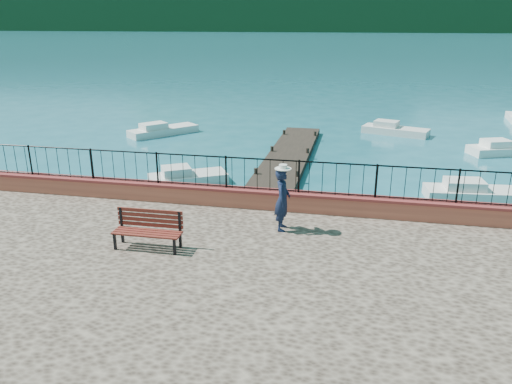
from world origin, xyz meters
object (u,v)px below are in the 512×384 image
at_px(boat_4, 396,128).
at_px(boat_1, 480,190).
at_px(boat_0, 188,174).
at_px(boat_3, 163,128).
at_px(person, 282,200).
at_px(park_bench, 148,237).
at_px(boat_2, 505,146).

bearing_deg(boat_4, boat_1, -58.80).
distance_m(boat_0, boat_3, 9.93).
bearing_deg(boat_4, person, -83.91).
bearing_deg(person, park_bench, 119.81).
xyz_separation_m(park_bench, boat_0, (-2.00, 8.63, -1.09)).
relative_size(park_bench, boat_3, 0.41).
bearing_deg(boat_2, boat_1, -130.52).
bearing_deg(boat_4, boat_2, -16.33).
relative_size(park_bench, boat_4, 0.44).
bearing_deg(boat_1, boat_2, 64.59).
xyz_separation_m(boat_2, boat_4, (-5.29, 3.69, 0.00)).
distance_m(boat_1, boat_4, 11.60).
bearing_deg(boat_1, park_bench, -142.72).
relative_size(boat_1, boat_3, 0.97).
bearing_deg(boat_0, boat_3, 87.33).
height_order(boat_2, boat_4, same).
height_order(park_bench, boat_4, park_bench).
bearing_deg(park_bench, boat_0, 102.47).
distance_m(park_bench, boat_3, 18.66).
bearing_deg(boat_3, park_bench, -118.94).
xyz_separation_m(park_bench, person, (3.08, 1.84, 0.57)).
distance_m(boat_0, boat_2, 16.52).
relative_size(park_bench, boat_1, 0.42).
xyz_separation_m(boat_0, boat_3, (-4.61, 8.79, 0.00)).
bearing_deg(boat_1, person, -138.34).
xyz_separation_m(boat_0, boat_4, (9.16, 11.70, 0.00)).
height_order(boat_3, boat_4, same).
xyz_separation_m(boat_1, boat_4, (-2.55, 11.32, 0.00)).
relative_size(boat_1, boat_4, 1.05).
bearing_deg(boat_1, boat_0, 176.26).
bearing_deg(person, boat_3, 30.85).
bearing_deg(person, boat_0, 35.78).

